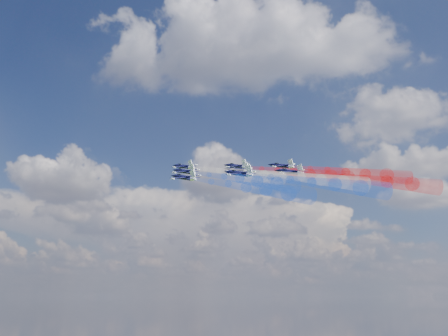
# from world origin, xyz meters

# --- Properties ---
(jet_lead) EXTENTS (17.16, 16.64, 9.44)m
(jet_lead) POSITION_xyz_m (-5.45, -6.42, 150.18)
(jet_lead) COLOR black
(trail_lead) EXTENTS (37.79, 29.77, 16.73)m
(trail_lead) POSITION_xyz_m (16.58, -22.15, 142.92)
(trail_lead) COLOR white
(jet_inner_left) EXTENTS (17.16, 16.64, 9.44)m
(jet_inner_left) POSITION_xyz_m (-0.23, -22.21, 144.12)
(jet_inner_left) COLOR black
(trail_inner_left) EXTENTS (37.79, 29.77, 16.73)m
(trail_inner_left) POSITION_xyz_m (21.80, -37.94, 136.87)
(trail_inner_left) COLOR blue
(jet_inner_right) EXTENTS (17.16, 16.64, 9.44)m
(jet_inner_right) POSITION_xyz_m (14.63, -5.85, 149.38)
(jet_inner_right) COLOR black
(trail_inner_right) EXTENTS (37.79, 29.77, 16.73)m
(trail_inner_right) POSITION_xyz_m (36.66, -21.58, 142.13)
(trail_inner_right) COLOR red
(jet_outer_left) EXTENTS (17.16, 16.64, 9.44)m
(jet_outer_left) POSITION_xyz_m (4.14, -37.23, 138.30)
(jet_outer_left) COLOR black
(trail_outer_left) EXTENTS (37.79, 29.77, 16.73)m
(trail_outer_left) POSITION_xyz_m (26.17, -52.96, 131.04)
(trail_outer_left) COLOR blue
(jet_center_third) EXTENTS (17.16, 16.64, 9.44)m
(jet_center_third) POSITION_xyz_m (17.88, -21.37, 143.86)
(jet_center_third) COLOR black
(trail_center_third) EXTENTS (37.79, 29.77, 16.73)m
(trail_center_third) POSITION_xyz_m (39.91, -37.10, 136.60)
(trail_center_third) COLOR white
(jet_outer_right) EXTENTS (17.16, 16.64, 9.44)m
(jet_outer_right) POSITION_xyz_m (31.30, -4.61, 148.93)
(jet_outer_right) COLOR black
(trail_outer_right) EXTENTS (37.79, 29.77, 16.73)m
(trail_outer_right) POSITION_xyz_m (53.33, -20.34, 141.67)
(trail_outer_right) COLOR red
(jet_rear_left) EXTENTS (17.16, 16.64, 9.44)m
(jet_rear_left) POSITION_xyz_m (21.34, -36.74, 138.83)
(jet_rear_left) COLOR black
(trail_rear_left) EXTENTS (37.79, 29.77, 16.73)m
(trail_rear_left) POSITION_xyz_m (43.37, -52.47, 131.57)
(trail_rear_left) COLOR blue
(jet_rear_right) EXTENTS (17.16, 16.64, 9.44)m
(jet_rear_right) POSITION_xyz_m (35.49, -21.90, 142.23)
(jet_rear_right) COLOR black
(trail_rear_right) EXTENTS (37.79, 29.77, 16.73)m
(trail_rear_right) POSITION_xyz_m (57.52, -37.62, 134.98)
(trail_rear_right) COLOR red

